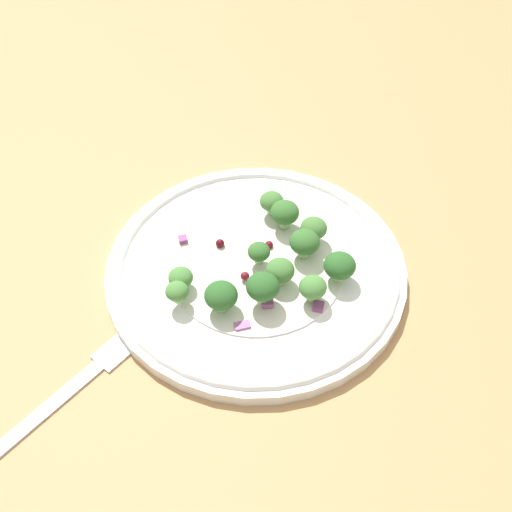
# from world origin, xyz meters

# --- Properties ---
(ground_plane) EXTENTS (1.80, 1.80, 0.02)m
(ground_plane) POSITION_xyz_m (0.00, 0.00, -0.01)
(ground_plane) COLOR tan
(plate) EXTENTS (0.28, 0.28, 0.02)m
(plate) POSITION_xyz_m (-0.03, -0.02, 0.01)
(plate) COLOR white
(plate) RESTS_ON ground_plane
(dressing_pool) EXTENTS (0.16, 0.16, 0.00)m
(dressing_pool) POSITION_xyz_m (-0.03, -0.02, 0.01)
(dressing_pool) COLOR white
(dressing_pool) RESTS_ON plate
(broccoli_floret_0) EXTENTS (0.03, 0.03, 0.03)m
(broccoli_floret_0) POSITION_xyz_m (-0.03, 0.04, 0.03)
(broccoli_floret_0) COLOR #9EC684
(broccoli_floret_0) RESTS_ON plate
(broccoli_floret_1) EXTENTS (0.03, 0.03, 0.03)m
(broccoli_floret_1) POSITION_xyz_m (0.01, -0.04, 0.04)
(broccoli_floret_1) COLOR #9EC684
(broccoli_floret_1) RESTS_ON plate
(broccoli_floret_2) EXTENTS (0.03, 0.03, 0.03)m
(broccoli_floret_2) POSITION_xyz_m (-0.02, 0.02, 0.03)
(broccoli_floret_2) COLOR #8EB77A
(broccoli_floret_2) RESTS_ON plate
(broccoli_floret_3) EXTENTS (0.02, 0.02, 0.02)m
(broccoli_floret_3) POSITION_xyz_m (-0.02, -0.11, 0.03)
(broccoli_floret_3) COLOR #9EC684
(broccoli_floret_3) RESTS_ON plate
(broccoli_floret_4) EXTENTS (0.03, 0.03, 0.03)m
(broccoli_floret_4) POSITION_xyz_m (-0.00, -0.01, 0.03)
(broccoli_floret_4) COLOR #9EC684
(broccoli_floret_4) RESTS_ON plate
(broccoli_floret_5) EXTENTS (0.02, 0.02, 0.02)m
(broccoli_floret_5) POSITION_xyz_m (-0.08, 0.03, 0.03)
(broccoli_floret_5) COLOR #ADD18E
(broccoli_floret_5) RESTS_ON plate
(broccoli_floret_6) EXTENTS (0.03, 0.03, 0.03)m
(broccoli_floret_6) POSITION_xyz_m (-0.00, -0.07, 0.03)
(broccoli_floret_6) COLOR #9EC684
(broccoli_floret_6) RESTS_ON plate
(broccoli_floret_7) EXTENTS (0.03, 0.03, 0.03)m
(broccoli_floret_7) POSITION_xyz_m (0.02, 0.04, 0.03)
(broccoli_floret_7) COLOR #ADD18E
(broccoli_floret_7) RESTS_ON plate
(broccoli_floret_8) EXTENTS (0.02, 0.02, 0.03)m
(broccoli_floret_8) POSITION_xyz_m (0.03, -0.00, 0.03)
(broccoli_floret_8) COLOR #8EB77A
(broccoli_floret_8) RESTS_ON plate
(broccoli_floret_9) EXTENTS (0.02, 0.02, 0.02)m
(broccoli_floret_9) POSITION_xyz_m (-0.04, -0.09, 0.03)
(broccoli_floret_9) COLOR #ADD18E
(broccoli_floret_9) RESTS_ON plate
(broccoli_floret_10) EXTENTS (0.03, 0.03, 0.03)m
(broccoli_floret_10) POSITION_xyz_m (-0.06, 0.03, 0.03)
(broccoli_floret_10) COLOR #9EC684
(broccoli_floret_10) RESTS_ON plate
(broccoli_floret_11) EXTENTS (0.02, 0.02, 0.02)m
(broccoli_floret_11) POSITION_xyz_m (-0.03, -0.02, 0.03)
(broccoli_floret_11) COLOR #8EB77A
(broccoli_floret_11) RESTS_ON plate
(cranberry_0) EXTENTS (0.01, 0.01, 0.01)m
(cranberry_0) POSITION_xyz_m (-0.02, -0.04, 0.02)
(cranberry_0) COLOR maroon
(cranberry_0) RESTS_ON plate
(cranberry_1) EXTENTS (0.01, 0.01, 0.01)m
(cranberry_1) POSITION_xyz_m (-0.07, -0.04, 0.02)
(cranberry_1) COLOR #4C0A14
(cranberry_1) RESTS_ON plate
(cranberry_2) EXTENTS (0.01, 0.01, 0.01)m
(cranberry_2) POSITION_xyz_m (-0.04, -0.00, 0.02)
(cranberry_2) COLOR maroon
(cranberry_2) RESTS_ON plate
(onion_bit_0) EXTENTS (0.01, 0.01, 0.00)m
(onion_bit_0) POSITION_xyz_m (-0.09, -0.07, 0.02)
(onion_bit_0) COLOR #843D75
(onion_bit_0) RESTS_ON plate
(onion_bit_1) EXTENTS (0.01, 0.01, 0.00)m
(onion_bit_1) POSITION_xyz_m (0.02, -0.04, 0.02)
(onion_bit_1) COLOR #934C84
(onion_bit_1) RESTS_ON plate
(onion_bit_2) EXTENTS (0.01, 0.02, 0.00)m
(onion_bit_2) POSITION_xyz_m (0.03, -0.07, 0.01)
(onion_bit_2) COLOR #A35B93
(onion_bit_2) RESTS_ON plate
(onion_bit_3) EXTENTS (0.01, 0.01, 0.00)m
(onion_bit_3) POSITION_xyz_m (0.04, 0.00, 0.02)
(onion_bit_3) COLOR #843D75
(onion_bit_3) RESTS_ON plate
(fork) EXTENTS (0.08, 0.18, 0.01)m
(fork) POSITION_xyz_m (0.01, -0.23, 0.00)
(fork) COLOR silver
(fork) RESTS_ON ground_plane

